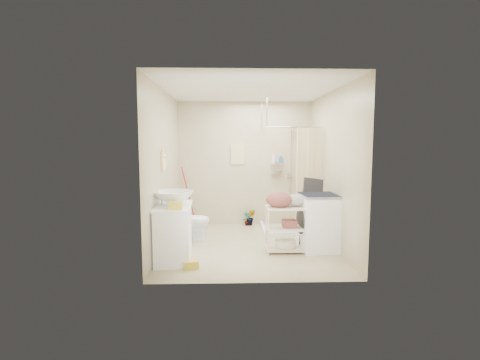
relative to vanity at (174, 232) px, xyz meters
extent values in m
plane|color=#BFB58F|center=(1.16, 0.68, -0.41)|extent=(3.20, 3.20, 0.00)
cube|color=silver|center=(1.16, 0.68, 2.19)|extent=(2.80, 3.20, 0.04)
cube|color=#BFB594|center=(1.16, 2.28, 0.89)|extent=(2.80, 0.04, 2.60)
cube|color=#BFB594|center=(1.16, -0.92, 0.89)|extent=(2.80, 0.04, 2.60)
cube|color=#BFB594|center=(-0.24, 0.68, 0.89)|extent=(0.04, 3.20, 2.60)
cube|color=#BFB594|center=(2.56, 0.68, 0.89)|extent=(0.04, 3.20, 2.60)
cube|color=white|center=(0.00, 0.00, 0.00)|extent=(0.58, 0.97, 0.82)
imported|color=silver|center=(0.00, 0.02, 0.52)|extent=(0.68, 0.68, 0.21)
cube|color=yellow|center=(0.09, -0.32, 0.46)|extent=(0.19, 0.15, 0.11)
cube|color=gold|center=(0.29, -0.39, -0.33)|extent=(0.33, 0.29, 0.16)
imported|color=white|center=(0.12, 1.03, -0.06)|extent=(0.73, 0.47, 0.71)
imported|color=brown|center=(1.19, 2.12, -0.26)|extent=(0.18, 0.14, 0.30)
imported|color=#9A4422|center=(1.28, 2.14, -0.24)|extent=(0.21, 0.17, 0.34)
cube|color=beige|center=(1.01, 2.26, 1.09)|extent=(0.28, 0.03, 0.42)
imported|color=silver|center=(1.77, 2.20, 1.01)|extent=(0.10, 0.10, 0.21)
imported|color=#315392|center=(1.92, 2.22, 0.99)|extent=(0.08, 0.08, 0.16)
cube|color=white|center=(2.30, 0.43, 0.04)|extent=(0.66, 0.68, 0.91)
camera|label=1|loc=(0.83, -5.08, 1.31)|focal=26.00mm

